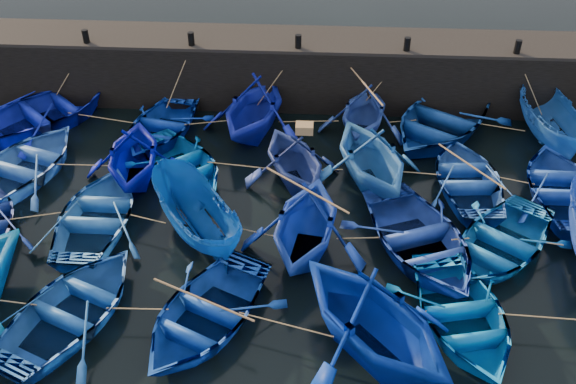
{
  "coord_description": "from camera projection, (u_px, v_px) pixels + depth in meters",
  "views": [
    {
      "loc": [
        0.94,
        -12.66,
        12.64
      ],
      "look_at": [
        0.0,
        3.2,
        0.7
      ],
      "focal_mm": 40.0,
      "sensor_mm": 36.0,
      "label": 1
    }
  ],
  "objects": [
    {
      "name": "bollard_1",
      "position": [
        191.0,
        39.0,
        23.87
      ],
      "size": [
        0.24,
        0.24,
        0.5
      ],
      "primitive_type": "cylinder",
      "color": "black",
      "rests_on": "quay_top"
    },
    {
      "name": "mooring_ropes",
      "position": [
        292.0,
        155.0,
        21.23
      ],
      "size": [
        18.72,
        11.9,
        2.1
      ],
      "color": "tan",
      "rests_on": "ground"
    },
    {
      "name": "boat_15",
      "position": [
        195.0,
        216.0,
        18.68
      ],
      "size": [
        3.9,
        4.54,
        1.7
      ],
      "primitive_type": "imported",
      "rotation": [
        0.0,
        0.0,
        3.76
      ],
      "color": "#063E8C",
      "rests_on": "ground"
    },
    {
      "name": "quay_wall",
      "position": [
        299.0,
        70.0,
        25.37
      ],
      "size": [
        26.0,
        2.5,
        2.5
      ],
      "primitive_type": "cube",
      "color": "black",
      "rests_on": "ground"
    },
    {
      "name": "boat_23",
      "position": [
        374.0,
        318.0,
        14.98
      ],
      "size": [
        6.34,
        6.41,
        2.56
      ],
      "primitive_type": "imported",
      "rotation": [
        0.0,
        0.0,
        0.71
      ],
      "color": "#00218A",
      "rests_on": "ground"
    },
    {
      "name": "boat_18",
      "position": [
        500.0,
        242.0,
        18.36
      ],
      "size": [
        5.27,
        5.52,
        0.93
      ],
      "primitive_type": "imported",
      "rotation": [
        0.0,
        0.0,
        -0.64
      ],
      "color": "#0D58A2",
      "rests_on": "ground"
    },
    {
      "name": "bollard_4",
      "position": [
        518.0,
        47.0,
        23.3
      ],
      "size": [
        0.24,
        0.24,
        0.5
      ],
      "primitive_type": "cylinder",
      "color": "black",
      "rests_on": "quay_top"
    },
    {
      "name": "boat_8",
      "position": [
        181.0,
        164.0,
        21.56
      ],
      "size": [
        5.14,
        5.29,
        0.9
      ],
      "primitive_type": "imported",
      "rotation": [
        0.0,
        0.0,
        0.7
      ],
      "color": "#035AC0",
      "rests_on": "ground"
    },
    {
      "name": "boat_2",
      "position": [
        254.0,
        106.0,
        23.24
      ],
      "size": [
        4.82,
        5.25,
        2.32
      ],
      "primitive_type": "imported",
      "rotation": [
        0.0,
        0.0,
        -0.26
      ],
      "color": "#0E1A9F",
      "rests_on": "ground"
    },
    {
      "name": "boat_7",
      "position": [
        133.0,
        154.0,
        20.95
      ],
      "size": [
        3.97,
        4.44,
        2.1
      ],
      "primitive_type": "imported",
      "rotation": [
        0.0,
        0.0,
        3.28
      ],
      "color": "#000799",
      "rests_on": "ground"
    },
    {
      "name": "boat_9",
      "position": [
        295.0,
        158.0,
        20.85
      ],
      "size": [
        4.53,
        4.8,
        2.0
      ],
      "primitive_type": "imported",
      "rotation": [
        0.0,
        0.0,
        3.56
      ],
      "color": "navy",
      "rests_on": "ground"
    },
    {
      "name": "boat_11",
      "position": [
        468.0,
        178.0,
        20.88
      ],
      "size": [
        3.47,
        4.64,
        0.92
      ],
      "primitive_type": "imported",
      "rotation": [
        0.0,
        0.0,
        3.21
      ],
      "color": "#1C4997",
      "rests_on": "ground"
    },
    {
      "name": "boat_5",
      "position": [
        553.0,
        124.0,
        22.8
      ],
      "size": [
        2.18,
        4.74,
        1.78
      ],
      "primitive_type": "imported",
      "rotation": [
        0.0,
        0.0,
        0.1
      ],
      "color": "#1C5298",
      "rests_on": "ground"
    },
    {
      "name": "boat_21",
      "position": [
        72.0,
        308.0,
        16.29
      ],
      "size": [
        4.88,
        5.56,
        0.96
      ],
      "primitive_type": "imported",
      "rotation": [
        0.0,
        0.0,
        2.73
      ],
      "color": "#164B95",
      "rests_on": "ground"
    },
    {
      "name": "wooden_crate",
      "position": [
        304.0,
        128.0,
        20.15
      ],
      "size": [
        0.56,
        0.44,
        0.28
      ],
      "primitive_type": "cube",
      "color": "olive",
      "rests_on": "boat_9"
    },
    {
      "name": "boat_14",
      "position": [
        98.0,
        215.0,
        19.33
      ],
      "size": [
        3.33,
        4.62,
        0.95
      ],
      "primitive_type": "imported",
      "rotation": [
        0.0,
        0.0,
        3.13
      ],
      "color": "#255FB1",
      "rests_on": "ground"
    },
    {
      "name": "boat_10",
      "position": [
        372.0,
        155.0,
        20.7
      ],
      "size": [
        5.08,
        5.45,
        2.33
      ],
      "primitive_type": "imported",
      "rotation": [
        0.0,
        0.0,
        3.49
      ],
      "color": "#1F5BA8",
      "rests_on": "ground"
    },
    {
      "name": "bollard_0",
      "position": [
        86.0,
        36.0,
        24.06
      ],
      "size": [
        0.24,
        0.24,
        0.5
      ],
      "primitive_type": "cylinder",
      "color": "black",
      "rests_on": "quay_top"
    },
    {
      "name": "boat_6",
      "position": [
        25.0,
        164.0,
        21.43
      ],
      "size": [
        4.89,
        5.76,
        1.02
      ],
      "primitive_type": "imported",
      "rotation": [
        0.0,
        0.0,
        2.81
      ],
      "color": "blue",
      "rests_on": "ground"
    },
    {
      "name": "boat_24",
      "position": [
        462.0,
        315.0,
        16.15
      ],
      "size": [
        4.05,
        5.01,
        0.92
      ],
      "primitive_type": "imported",
      "rotation": [
        0.0,
        0.0,
        0.21
      ],
      "color": "blue",
      "rests_on": "ground"
    },
    {
      "name": "boat_22",
      "position": [
        204.0,
        313.0,
        16.18
      ],
      "size": [
        4.87,
        5.48,
        0.94
      ],
      "primitive_type": "imported",
      "rotation": [
        0.0,
        0.0,
        -0.44
      ],
      "color": "navy",
      "rests_on": "ground"
    },
    {
      "name": "boat_0",
      "position": [
        44.0,
        111.0,
        24.12
      ],
      "size": [
        6.73,
        6.79,
        1.16
      ],
      "primitive_type": "imported",
      "rotation": [
        0.0,
        0.0,
        2.38
      ],
      "color": "#091597",
      "rests_on": "ground"
    },
    {
      "name": "bollard_2",
      "position": [
        298.0,
        41.0,
        23.68
      ],
      "size": [
        0.24,
        0.24,
        0.5
      ],
      "primitive_type": "cylinder",
      "color": "black",
      "rests_on": "quay_top"
    },
    {
      "name": "boat_16",
      "position": [
        305.0,
        222.0,
        18.05
      ],
      "size": [
        4.29,
        4.78,
        2.24
      ],
      "primitive_type": "imported",
      "rotation": [
        0.0,
        0.0,
        -0.16
      ],
      "color": "#0E2E99",
      "rests_on": "ground"
    },
    {
      "name": "quay_top",
      "position": [
        299.0,
        39.0,
        24.58
      ],
      "size": [
        26.0,
        2.5,
        0.12
      ],
      "primitive_type": "cube",
      "color": "black",
      "rests_on": "quay_wall"
    },
    {
      "name": "boat_3",
      "position": [
        364.0,
        111.0,
        23.31
      ],
      "size": [
        3.95,
        4.36,
        1.99
      ],
      "primitive_type": "imported",
      "rotation": [
        0.0,
        0.0,
        -0.2
      ],
      "color": "#28459A",
      "rests_on": "ground"
    },
    {
      "name": "bollard_3",
      "position": [
        407.0,
        44.0,
        23.49
      ],
      "size": [
        0.24,
        0.24,
        0.5
      ],
      "primitive_type": "cylinder",
      "color": "black",
      "rests_on": "quay_top"
    },
    {
      "name": "loose_oars",
      "position": [
        347.0,
        175.0,
        19.13
      ],
      "size": [
        9.9,
        11.66,
        1.37
      ],
      "color": "#99724C",
      "rests_on": "ground"
    },
    {
      "name": "boat_4",
      "position": [
        441.0,
        120.0,
        23.6
      ],
      "size": [
        6.63,
        7.08,
        1.2
      ],
      "primitive_type": "imported",
      "rotation": [
        0.0,
        0.0,
        -0.59
      ],
      "color": "navy",
      "rests_on": "ground"
    },
    {
      "name": "ground",
      "position": [
        281.0,
        281.0,
        17.74
      ],
      "size": [
        120.0,
        120.0,
        0.0
      ],
      "primitive_type": "plane",
      "color": "black",
      "rests_on": "ground"
    },
    {
      "name": "boat_17",
      "position": [
        420.0,
        239.0,
        18.37
      ],
      "size": [
        5.22,
        6.0,
        1.04
      ],
      "primitive_type": "imported",
      "rotation": [
        0.0,
        0.0,
        0.39
      ],
      "color": "navy",
      "rests_on": "ground"
    },
    {
      "name": "boat_1",
      "position": [
        160.0,
        126.0,
        23.49
      ],
      "size": [
        4.06,
        5.02,
        0.92
      ],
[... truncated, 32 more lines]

